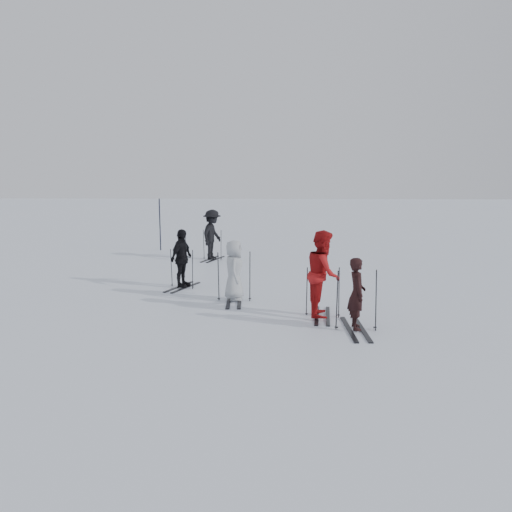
% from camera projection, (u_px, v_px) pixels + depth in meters
% --- Properties ---
extents(ground, '(120.00, 120.00, 0.00)m').
position_uv_depth(ground, '(254.00, 298.00, 13.49)').
color(ground, silver).
rests_on(ground, ground).
extents(skier_near_dark, '(0.39, 0.57, 1.54)m').
position_uv_depth(skier_near_dark, '(357.00, 295.00, 10.60)').
color(skier_near_dark, black).
rests_on(skier_near_dark, ground).
extents(skier_red, '(0.85, 1.04, 2.01)m').
position_uv_depth(skier_red, '(323.00, 275.00, 11.59)').
color(skier_red, '#A61214').
rests_on(skier_red, ground).
extents(skier_grey, '(0.55, 0.80, 1.59)m').
position_uv_depth(skier_grey, '(234.00, 271.00, 13.12)').
color(skier_grey, '#A3A8AC').
rests_on(skier_grey, ground).
extents(skier_uphill_left, '(0.74, 1.08, 1.71)m').
position_uv_depth(skier_uphill_left, '(182.00, 259.00, 14.66)').
color(skier_uphill_left, black).
rests_on(skier_uphill_left, ground).
extents(skier_uphill_far, '(1.06, 1.41, 1.95)m').
position_uv_depth(skier_uphill_far, '(212.00, 235.00, 19.62)').
color(skier_uphill_far, black).
rests_on(skier_uphill_far, ground).
extents(skis_near_dark, '(1.89, 1.04, 1.35)m').
position_uv_depth(skis_near_dark, '(357.00, 299.00, 10.62)').
color(skis_near_dark, black).
rests_on(skis_near_dark, ground).
extents(skis_red, '(1.74, 1.03, 1.22)m').
position_uv_depth(skis_red, '(323.00, 291.00, 11.66)').
color(skis_red, black).
rests_on(skis_red, ground).
extents(skis_grey, '(1.91, 1.08, 1.35)m').
position_uv_depth(skis_grey, '(234.00, 276.00, 13.14)').
color(skis_grey, black).
rests_on(skis_grey, ground).
extents(skis_uphill_left, '(1.82, 1.37, 1.18)m').
position_uv_depth(skis_uphill_left, '(182.00, 268.00, 14.70)').
color(skis_uphill_left, black).
rests_on(skis_uphill_left, ground).
extents(skis_uphill_far, '(1.86, 1.34, 1.22)m').
position_uv_depth(skis_uphill_far, '(212.00, 244.00, 19.68)').
color(skis_uphill_far, black).
rests_on(skis_uphill_far, ground).
extents(piste_marker, '(0.06, 0.06, 2.29)m').
position_uv_depth(piste_marker, '(160.00, 225.00, 22.10)').
color(piste_marker, black).
rests_on(piste_marker, ground).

